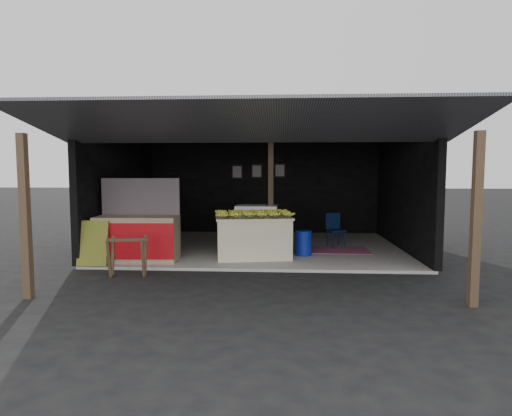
# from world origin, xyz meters

# --- Properties ---
(ground) EXTENTS (80.00, 80.00, 0.00)m
(ground) POSITION_xyz_m (0.00, 0.00, 0.00)
(ground) COLOR black
(ground) RESTS_ON ground
(concrete_slab) EXTENTS (7.00, 5.00, 0.06)m
(concrete_slab) POSITION_xyz_m (0.00, 2.50, 0.03)
(concrete_slab) COLOR gray
(concrete_slab) RESTS_ON ground
(shophouse) EXTENTS (7.40, 7.29, 3.02)m
(shophouse) POSITION_xyz_m (0.00, 2.82, 2.10)
(shophouse) COLOR black
(shophouse) RESTS_ON ground
(banana_table) EXTENTS (1.76, 1.24, 0.89)m
(banana_table) POSITION_xyz_m (-0.05, 1.08, 0.51)
(banana_table) COLOR beige
(banana_table) RESTS_ON concrete_slab
(banana_pile) EXTENTS (1.62, 1.13, 0.18)m
(banana_pile) POSITION_xyz_m (-0.05, 1.08, 1.04)
(banana_pile) COLOR yellow
(banana_pile) RESTS_ON banana_table
(white_crate) EXTENTS (0.97, 0.68, 1.07)m
(white_crate) POSITION_xyz_m (-0.03, 1.90, 0.60)
(white_crate) COLOR white
(white_crate) RESTS_ON concrete_slab
(neighbor_stall) EXTENTS (1.70, 0.83, 1.72)m
(neighbor_stall) POSITION_xyz_m (-2.45, 0.61, 0.58)
(neighbor_stall) COLOR #998466
(neighbor_stall) RESTS_ON concrete_slab
(green_signboard) EXTENTS (0.60, 0.22, 0.89)m
(green_signboard) POSITION_xyz_m (-3.18, 0.08, 0.51)
(green_signboard) COLOR black
(green_signboard) RESTS_ON concrete_slab
(sawhorse) EXTENTS (0.75, 0.74, 0.72)m
(sawhorse) POSITION_xyz_m (-2.26, -0.51, 0.45)
(sawhorse) COLOR #493624
(sawhorse) RESTS_ON ground
(water_barrel) EXTENTS (0.36, 0.36, 0.53)m
(water_barrel) POSITION_xyz_m (1.05, 1.40, 0.32)
(water_barrel) COLOR navy
(water_barrel) RESTS_ON concrete_slab
(plastic_chair) EXTENTS (0.50, 0.50, 0.83)m
(plastic_chair) POSITION_xyz_m (1.87, 2.57, 0.54)
(plastic_chair) COLOR #091434
(plastic_chair) RESTS_ON concrete_slab
(magenta_rug) EXTENTS (1.51, 1.01, 0.01)m
(magenta_rug) POSITION_xyz_m (1.86, 2.06, 0.07)
(magenta_rug) COLOR maroon
(magenta_rug) RESTS_ON concrete_slab
(picture_frames) EXTENTS (1.62, 0.04, 0.46)m
(picture_frames) POSITION_xyz_m (-0.17, 4.89, 1.93)
(picture_frames) COLOR black
(picture_frames) RESTS_ON shophouse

